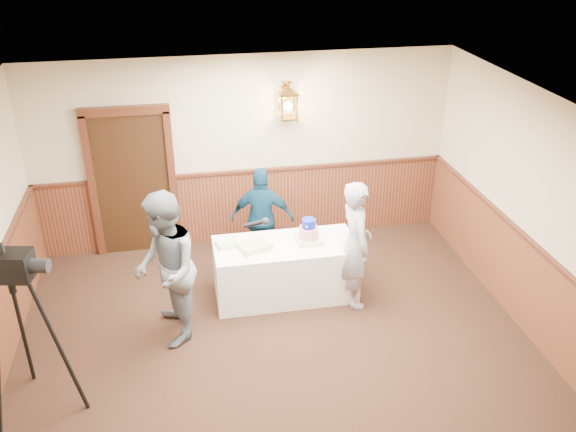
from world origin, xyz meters
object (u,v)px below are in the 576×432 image
object	(u,v)px
display_table	(285,269)
tv_camera_rig	(26,343)
sheet_cake_yellow	(255,246)
baker	(355,244)
sheet_cake_green	(227,244)
tiered_cake	(309,233)
interviewer	(166,270)
assistant_p	(262,218)

from	to	relation	value
display_table	tv_camera_rig	xyz separation A→B (m)	(-2.81, -1.54, 0.45)
sheet_cake_yellow	tv_camera_rig	size ratio (longest dim) A/B	0.21
sheet_cake_yellow	baker	bearing A→B (deg)	-12.78
sheet_cake_green	tiered_cake	bearing A→B (deg)	-4.12
display_table	tiered_cake	xyz separation A→B (m)	(0.31, 0.01, 0.50)
baker	interviewer	bearing A→B (deg)	93.40
display_table	sheet_cake_yellow	distance (m)	0.57
sheet_cake_yellow	assistant_p	distance (m)	0.86
tiered_cake	assistant_p	bearing A→B (deg)	121.34
sheet_cake_green	interviewer	bearing A→B (deg)	-136.76
interviewer	baker	bearing A→B (deg)	93.59
sheet_cake_yellow	interviewer	bearing A→B (deg)	-151.66
baker	assistant_p	world-z (taller)	baker
sheet_cake_green	sheet_cake_yellow	bearing A→B (deg)	-21.14
sheet_cake_yellow	assistant_p	world-z (taller)	assistant_p
tiered_cake	assistant_p	size ratio (longest dim) A/B	0.22
interviewer	tiered_cake	bearing A→B (deg)	105.64
sheet_cake_green	baker	xyz separation A→B (m)	(1.54, -0.40, 0.06)
assistant_p	tv_camera_rig	distance (m)	3.53
interviewer	tv_camera_rig	bearing A→B (deg)	-59.70
tiered_cake	display_table	bearing A→B (deg)	-177.64
tiered_cake	interviewer	size ratio (longest dim) A/B	0.17
tiered_cake	baker	world-z (taller)	baker
tiered_cake	tv_camera_rig	world-z (taller)	tv_camera_rig
tiered_cake	interviewer	xyz separation A→B (m)	(-1.78, -0.64, 0.05)
sheet_cake_yellow	interviewer	size ratio (longest dim) A/B	0.20
sheet_cake_yellow	sheet_cake_green	size ratio (longest dim) A/B	1.43
tiered_cake	sheet_cake_yellow	distance (m)	0.71
sheet_cake_green	baker	world-z (taller)	baker
sheet_cake_yellow	tv_camera_rig	bearing A→B (deg)	-148.25
assistant_p	sheet_cake_green	bearing A→B (deg)	65.46
baker	tv_camera_rig	bearing A→B (deg)	104.35
display_table	baker	world-z (taller)	baker
sheet_cake_green	assistant_p	size ratio (longest dim) A/B	0.18
interviewer	tv_camera_rig	distance (m)	1.63
tv_camera_rig	assistant_p	bearing A→B (deg)	53.13
display_table	sheet_cake_green	bearing A→B (deg)	173.15
sheet_cake_yellow	sheet_cake_green	xyz separation A→B (m)	(-0.33, 0.13, -0.01)
interviewer	assistant_p	world-z (taller)	interviewer
tiered_cake	interviewer	world-z (taller)	interviewer
display_table	interviewer	xyz separation A→B (m)	(-1.47, -0.62, 0.55)
display_table	interviewer	world-z (taller)	interviewer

